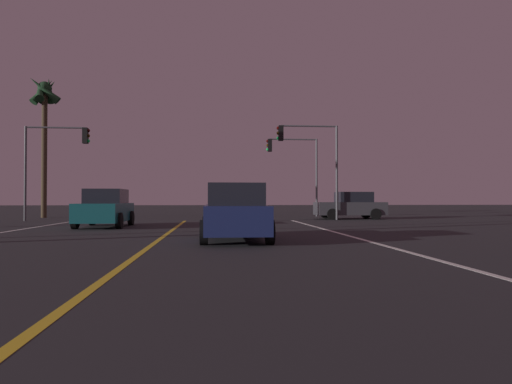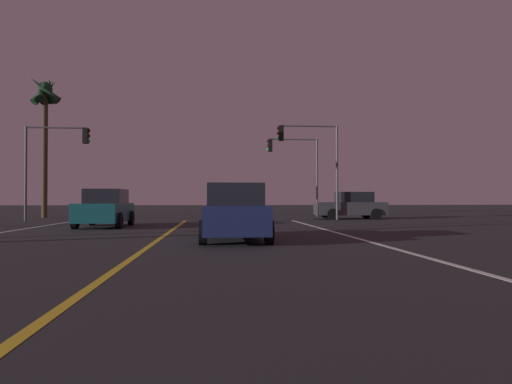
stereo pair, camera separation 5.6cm
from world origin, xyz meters
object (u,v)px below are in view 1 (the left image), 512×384
object	(u,v)px
car_lead_same_lane	(235,213)
traffic_light_far_right	(293,158)
traffic_light_near_right	(308,149)
palm_tree_left_far	(44,104)
car_crossing_side	(351,206)
traffic_light_near_left	(57,150)
car_oncoming	(105,209)

from	to	relation	value
car_lead_same_lane	traffic_light_far_right	bearing A→B (deg)	-14.85
traffic_light_near_right	palm_tree_left_far	world-z (taller)	palm_tree_left_far
car_crossing_side	traffic_light_near_left	world-z (taller)	traffic_light_near_left
traffic_light_near_right	traffic_light_near_left	bearing A→B (deg)	-0.00
car_lead_same_lane	traffic_light_near_right	distance (m)	14.63
car_oncoming	traffic_light_near_left	distance (m)	7.99
palm_tree_left_far	traffic_light_far_right	bearing A→B (deg)	2.29
car_lead_same_lane	traffic_light_near_left	bearing A→B (deg)	35.84
traffic_light_far_right	traffic_light_near_right	bearing A→B (deg)	90.10
car_lead_same_lane	traffic_light_near_left	distance (m)	16.74
car_oncoming	traffic_light_near_right	bearing A→B (deg)	119.92
traffic_light_near_left	palm_tree_left_far	bearing A→B (deg)	116.91
car_oncoming	traffic_light_near_right	xyz separation A→B (m)	(10.50, 6.04, 3.43)
car_oncoming	palm_tree_left_far	bearing A→B (deg)	-148.82
car_crossing_side	traffic_light_far_right	xyz separation A→B (m)	(-2.93, 4.42, 3.37)
traffic_light_near_right	traffic_light_near_left	size ratio (longest dim) A/B	1.05
traffic_light_near_left	car_oncoming	bearing A→B (deg)	-55.67
car_crossing_side	car_lead_same_lane	bearing A→B (deg)	61.17
traffic_light_far_right	palm_tree_left_far	size ratio (longest dim) A/B	0.58
traffic_light_near_right	traffic_light_far_right	world-z (taller)	traffic_light_near_right
car_oncoming	traffic_light_far_right	bearing A→B (deg)	137.74
traffic_light_near_left	traffic_light_far_right	bearing A→B (deg)	20.63
traffic_light_near_right	traffic_light_far_right	xyz separation A→B (m)	(-0.01, 5.50, -0.06)
traffic_light_near_right	palm_tree_left_far	xyz separation A→B (m)	(-17.07, 4.82, 3.41)
car_oncoming	car_crossing_side	bearing A→B (deg)	117.94
car_crossing_side	palm_tree_left_far	distance (m)	21.46
traffic_light_far_right	car_oncoming	bearing A→B (deg)	47.74
car_crossing_side	traffic_light_near_left	xyz separation A→B (m)	(-17.55, -1.08, 3.22)
car_lead_same_lane	car_crossing_side	bearing A→B (deg)	-28.83
traffic_light_near_left	palm_tree_left_far	xyz separation A→B (m)	(-2.45, 4.82, 3.61)
palm_tree_left_far	car_oncoming	bearing A→B (deg)	-58.82
car_oncoming	traffic_light_far_right	xyz separation A→B (m)	(10.49, 11.54, 3.37)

